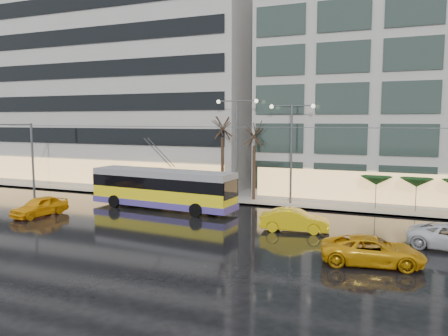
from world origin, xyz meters
The scene contains 20 objects.
ground centered at (0.00, 0.00, 0.00)m, with size 140.00×140.00×0.00m, color black.
sidewalk centered at (2.00, 14.00, 0.07)m, with size 80.00×10.00×0.15m, color gray.
kerb centered at (2.00, 9.05, 0.07)m, with size 80.00×0.10×0.15m, color slate.
building_left centered at (-16.00, 19.00, 11.15)m, with size 34.00×14.00×22.00m, color #ACAAA4.
building_right centered at (19.00, 19.00, 12.65)m, with size 32.00×14.00×25.00m, color #ACAAA4.
trolleybus centered at (-2.37, 4.93, 1.59)m, with size 12.87×5.41×5.89m.
catenary centered at (1.00, 7.94, 4.25)m, with size 42.24×5.12×7.00m.
bus_shelter centered at (-8.38, 10.69, 1.96)m, with size 4.20×1.60×2.51m.
street_lamp_near centered at (2.00, 10.80, 5.99)m, with size 3.96×0.36×9.03m.
street_lamp_far centered at (7.00, 10.80, 5.71)m, with size 3.96×0.36×8.53m.
tree_a centered at (0.50, 11.00, 7.09)m, with size 3.20×3.20×8.40m.
tree_b centered at (3.50, 11.20, 6.40)m, with size 3.20×3.20×7.70m.
parasol_a centered at (14.00, 11.00, 2.45)m, with size 2.50×2.50×2.65m.
parasol_b centered at (17.00, 11.00, 2.45)m, with size 2.50×2.50×2.65m.
taxi_a centered at (-9.78, -0.94, 0.76)m, with size 1.79×4.44×1.51m, color #FCAA0D.
taxi_b centered at (9.42, 1.88, 0.75)m, with size 1.58×4.53×1.49m, color #E1BB0B.
taxi_c centered at (14.63, -3.22, 0.71)m, with size 2.37×5.14×1.43m, color orange.
pedestrian_a centered at (-6.73, 9.40, 1.56)m, with size 1.04×1.06×2.19m.
pedestrian_b centered at (-4.66, 11.86, 0.98)m, with size 0.95×0.82×1.67m.
pedestrian_c centered at (-10.18, 11.03, 1.28)m, with size 1.39×1.11×2.11m.
Camera 1 is at (15.76, -26.11, 7.34)m, focal length 35.00 mm.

